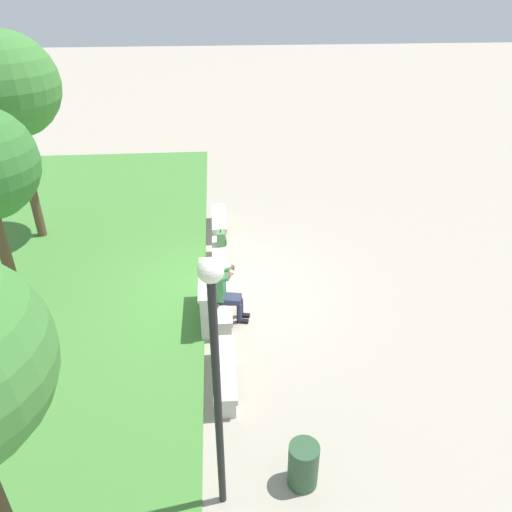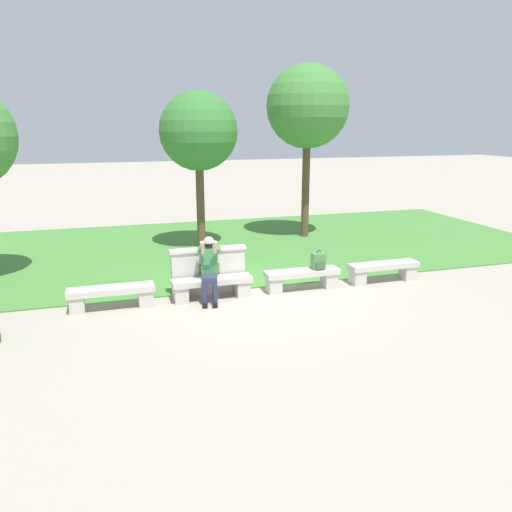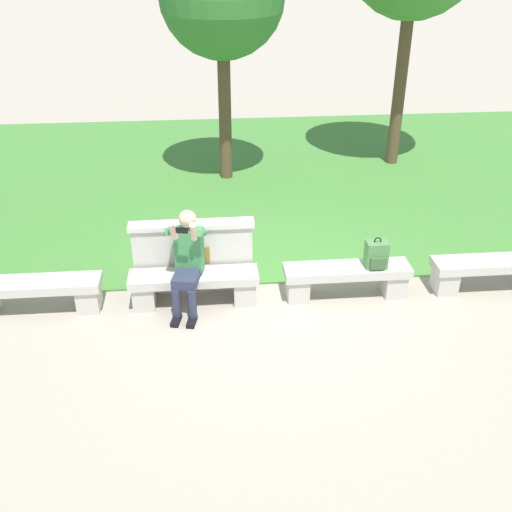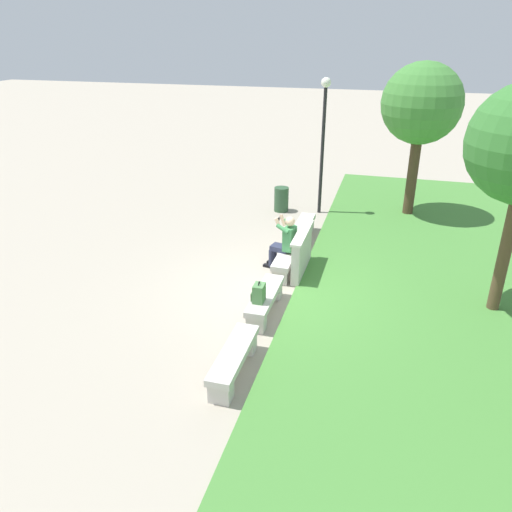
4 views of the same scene
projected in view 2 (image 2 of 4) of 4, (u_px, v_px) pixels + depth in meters
name	position (u px, v px, depth m)	size (l,w,h in m)	color
ground_plane	(258.00, 294.00, 10.68)	(80.00, 80.00, 0.00)	#A89E8C
grass_strip	(215.00, 247.00, 14.72)	(19.68, 8.00, 0.03)	#478438
bench_main	(111.00, 295.00, 9.76)	(1.66, 0.40, 0.45)	beige
bench_near	(212.00, 285.00, 10.32)	(1.66, 0.40, 0.45)	beige
bench_mid	(302.00, 277.00, 10.88)	(1.66, 0.40, 0.45)	beige
bench_far	(383.00, 269.00, 11.45)	(1.66, 0.40, 0.45)	beige
backrest_wall_with_plaque	(208.00, 271.00, 10.58)	(1.62, 0.24, 1.01)	beige
person_photographer	(209.00, 266.00, 10.12)	(0.52, 0.77, 1.32)	black
backpack	(318.00, 261.00, 10.86)	(0.28, 0.24, 0.43)	#4C7F47
tree_behind_wall	(308.00, 107.00, 15.04)	(2.50, 2.50, 5.29)	brown
tree_right_background	(198.00, 132.00, 13.78)	(2.18, 2.18, 4.42)	brown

